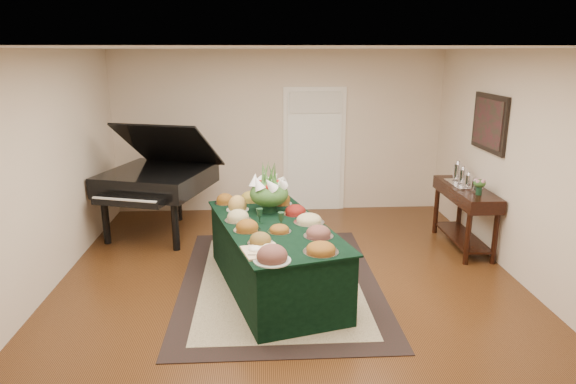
{
  "coord_description": "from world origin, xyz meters",
  "views": [
    {
      "loc": [
        -0.34,
        -5.57,
        2.68
      ],
      "look_at": [
        0.0,
        0.3,
        1.05
      ],
      "focal_mm": 32.0,
      "sensor_mm": 36.0,
      "label": 1
    }
  ],
  "objects": [
    {
      "name": "wicker_basket",
      "position": [
        -0.77,
        1.33,
        0.12
      ],
      "size": [
        0.39,
        0.39,
        0.24
      ],
      "primitive_type": "cylinder",
      "color": "#A57B42",
      "rests_on": "ground"
    },
    {
      "name": "mahogany_sideboard",
      "position": [
        2.49,
        1.05,
        0.68
      ],
      "size": [
        0.45,
        1.42,
        0.87
      ],
      "color": "black",
      "rests_on": "ground"
    },
    {
      "name": "green_goblets",
      "position": [
        -0.22,
        -0.14,
        0.88
      ],
      "size": [
        0.31,
        0.23,
        0.18
      ],
      "color": "black",
      "rests_on": "buffet_table"
    },
    {
      "name": "ground",
      "position": [
        0.0,
        0.0,
        0.0
      ],
      "size": [
        6.0,
        6.0,
        0.0
      ],
      "primitive_type": "plane",
      "color": "black",
      "rests_on": "ground"
    },
    {
      "name": "kitchen_doorway",
      "position": [
        0.6,
        2.97,
        1.02
      ],
      "size": [
        1.05,
        0.07,
        2.1
      ],
      "color": "white",
      "rests_on": "ground"
    },
    {
      "name": "pink_bouquet",
      "position": [
        2.49,
        0.67,
        1.02
      ],
      "size": [
        0.17,
        0.17,
        0.22
      ],
      "color": "black",
      "rests_on": "mahogany_sideboard"
    },
    {
      "name": "wall_painting",
      "position": [
        2.72,
        1.05,
        1.75
      ],
      "size": [
        0.05,
        0.95,
        0.75
      ],
      "color": "black",
      "rests_on": "ground"
    },
    {
      "name": "grand_piano",
      "position": [
        -1.84,
        1.86,
        0.85
      ],
      "size": [
        1.84,
        1.95,
        1.71
      ],
      "color": "black",
      "rests_on": "ground"
    },
    {
      "name": "cutting_board",
      "position": [
        -0.32,
        -0.91,
        0.82
      ],
      "size": [
        0.44,
        0.44,
        0.1
      ],
      "color": "tan",
      "rests_on": "buffet_table"
    },
    {
      "name": "floral_centerpiece",
      "position": [
        -0.22,
        0.37,
        1.07
      ],
      "size": [
        0.49,
        0.49,
        0.49
      ],
      "color": "black",
      "rests_on": "buffet_table"
    },
    {
      "name": "tea_service",
      "position": [
        2.5,
        1.17,
        0.99
      ],
      "size": [
        0.34,
        0.74,
        0.3
      ],
      "color": "silver",
      "rests_on": "mahogany_sideboard"
    },
    {
      "name": "food_platters",
      "position": [
        -0.21,
        -0.07,
        0.84
      ],
      "size": [
        1.35,
        2.4,
        0.14
      ],
      "color": "#B8C2B8",
      "rests_on": "buffet_table"
    },
    {
      "name": "area_rug",
      "position": [
        -0.11,
        0.07,
        0.01
      ],
      "size": [
        2.33,
        3.26,
        0.01
      ],
      "color": "black",
      "rests_on": "ground"
    },
    {
      "name": "buffet_table",
      "position": [
        -0.18,
        -0.11,
        0.4
      ],
      "size": [
        1.65,
        2.5,
        0.79
      ],
      "color": "black",
      "rests_on": "ground"
    }
  ]
}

